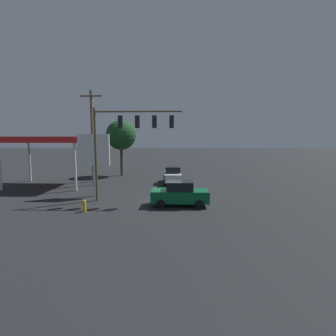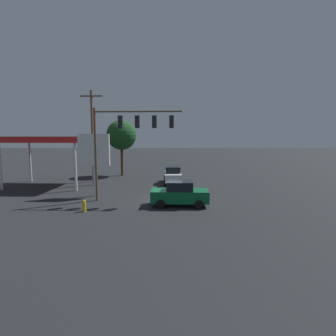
{
  "view_description": "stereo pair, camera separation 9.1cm",
  "coord_description": "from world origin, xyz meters",
  "px_view_note": "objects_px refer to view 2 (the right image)",
  "views": [
    {
      "loc": [
        -0.89,
        21.16,
        5.33
      ],
      "look_at": [
        0.0,
        -2.0,
        2.54
      ],
      "focal_mm": 28.0,
      "sensor_mm": 36.0,
      "label": 1
    },
    {
      "loc": [
        -0.98,
        21.16,
        5.33
      ],
      "look_at": [
        0.0,
        -2.0,
        2.54
      ],
      "focal_mm": 28.0,
      "sensor_mm": 36.0,
      "label": 2
    }
  ],
  "objects_px": {
    "sedan_far": "(180,194)",
    "price_sign": "(94,152)",
    "traffic_signal_assembly": "(129,131)",
    "street_tree": "(121,135)",
    "utility_pole": "(93,136)",
    "fire_hydrant": "(84,206)",
    "sedan_waiting": "(173,175)"
  },
  "relations": [
    {
      "from": "traffic_signal_assembly",
      "to": "price_sign",
      "type": "bearing_deg",
      "value": -25.71
    },
    {
      "from": "utility_pole",
      "to": "price_sign",
      "type": "relative_size",
      "value": 1.84
    },
    {
      "from": "street_tree",
      "to": "fire_hydrant",
      "type": "bearing_deg",
      "value": 93.53
    },
    {
      "from": "price_sign",
      "to": "street_tree",
      "type": "distance_m",
      "value": 12.59
    },
    {
      "from": "utility_pole",
      "to": "traffic_signal_assembly",
      "type": "bearing_deg",
      "value": 127.4
    },
    {
      "from": "sedan_far",
      "to": "street_tree",
      "type": "height_order",
      "value": "street_tree"
    },
    {
      "from": "price_sign",
      "to": "sedan_waiting",
      "type": "height_order",
      "value": "price_sign"
    },
    {
      "from": "price_sign",
      "to": "street_tree",
      "type": "height_order",
      "value": "street_tree"
    },
    {
      "from": "utility_pole",
      "to": "fire_hydrant",
      "type": "xyz_separation_m",
      "value": [
        -2.64,
        10.26,
        -4.95
      ]
    },
    {
      "from": "price_sign",
      "to": "sedan_far",
      "type": "relative_size",
      "value": 1.26
    },
    {
      "from": "sedan_waiting",
      "to": "fire_hydrant",
      "type": "xyz_separation_m",
      "value": [
        6.03,
        11.8,
        -0.51
      ]
    },
    {
      "from": "price_sign",
      "to": "fire_hydrant",
      "type": "height_order",
      "value": "price_sign"
    },
    {
      "from": "traffic_signal_assembly",
      "to": "sedan_waiting",
      "type": "relative_size",
      "value": 1.7
    },
    {
      "from": "traffic_signal_assembly",
      "to": "sedan_far",
      "type": "bearing_deg",
      "value": 161.58
    },
    {
      "from": "sedan_waiting",
      "to": "street_tree",
      "type": "distance_m",
      "value": 10.18
    },
    {
      "from": "utility_pole",
      "to": "street_tree",
      "type": "distance_m",
      "value": 7.41
    },
    {
      "from": "utility_pole",
      "to": "sedan_far",
      "type": "xyz_separation_m",
      "value": [
        -9.42,
        8.3,
        -4.44
      ]
    },
    {
      "from": "traffic_signal_assembly",
      "to": "sedan_waiting",
      "type": "xyz_separation_m",
      "value": [
        -3.38,
        -8.47,
        -4.83
      ]
    },
    {
      "from": "sedan_far",
      "to": "price_sign",
      "type": "bearing_deg",
      "value": -22.2
    },
    {
      "from": "sedan_waiting",
      "to": "sedan_far",
      "type": "height_order",
      "value": "same"
    },
    {
      "from": "utility_pole",
      "to": "price_sign",
      "type": "height_order",
      "value": "utility_pole"
    },
    {
      "from": "street_tree",
      "to": "fire_hydrant",
      "type": "relative_size",
      "value": 8.57
    },
    {
      "from": "traffic_signal_assembly",
      "to": "street_tree",
      "type": "distance_m",
      "value": 14.65
    },
    {
      "from": "sedan_far",
      "to": "street_tree",
      "type": "bearing_deg",
      "value": -63.52
    },
    {
      "from": "price_sign",
      "to": "fire_hydrant",
      "type": "bearing_deg",
      "value": 99.34
    },
    {
      "from": "price_sign",
      "to": "fire_hydrant",
      "type": "relative_size",
      "value": 6.32
    },
    {
      "from": "price_sign",
      "to": "traffic_signal_assembly",
      "type": "bearing_deg",
      "value": 154.29
    },
    {
      "from": "utility_pole",
      "to": "price_sign",
      "type": "xyz_separation_m",
      "value": [
        -1.81,
        5.25,
        -1.42
      ]
    },
    {
      "from": "utility_pole",
      "to": "street_tree",
      "type": "xyz_separation_m",
      "value": [
        -1.56,
        -7.24,
        0.11
      ]
    },
    {
      "from": "traffic_signal_assembly",
      "to": "street_tree",
      "type": "xyz_separation_m",
      "value": [
        3.73,
        -14.16,
        -0.28
      ]
    },
    {
      "from": "sedan_waiting",
      "to": "utility_pole",
      "type": "bearing_deg",
      "value": -82.69
    },
    {
      "from": "traffic_signal_assembly",
      "to": "price_sign",
      "type": "height_order",
      "value": "traffic_signal_assembly"
    }
  ]
}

